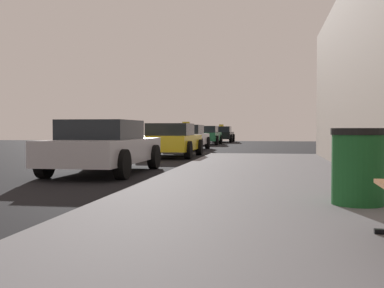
# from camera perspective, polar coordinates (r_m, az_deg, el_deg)

# --- Properties ---
(trash_bin) EXTENTS (0.64, 0.64, 0.92)m
(trash_bin) POSITION_cam_1_polar(r_m,az_deg,el_deg) (6.03, 19.36, -2.52)
(trash_bin) COLOR #195926
(trash_bin) RESTS_ON sidewalk
(car_silver) EXTENTS (1.97, 4.27, 1.27)m
(car_silver) POSITION_cam_1_polar(r_m,az_deg,el_deg) (11.51, -10.55, -0.28)
(car_silver) COLOR #B7B7BF
(car_silver) RESTS_ON ground_plane
(car_yellow) EXTENTS (1.95, 4.08, 1.27)m
(car_yellow) POSITION_cam_1_polar(r_m,az_deg,el_deg) (17.96, -2.49, 0.49)
(car_yellow) COLOR yellow
(car_yellow) RESTS_ON ground_plane
(car_white) EXTENTS (1.99, 4.42, 1.43)m
(car_white) POSITION_cam_1_polar(r_m,az_deg,el_deg) (24.15, -0.65, 0.84)
(car_white) COLOR white
(car_white) RESTS_ON ground_plane
(car_green) EXTENTS (1.94, 4.03, 1.27)m
(car_green) POSITION_cam_1_polar(r_m,az_deg,el_deg) (32.43, 1.71, 1.08)
(car_green) COLOR #196638
(car_green) RESTS_ON ground_plane
(car_black) EXTENTS (1.94, 4.17, 1.43)m
(car_black) POSITION_cam_1_polar(r_m,az_deg,el_deg) (38.47, 3.57, 1.20)
(car_black) COLOR black
(car_black) RESTS_ON ground_plane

